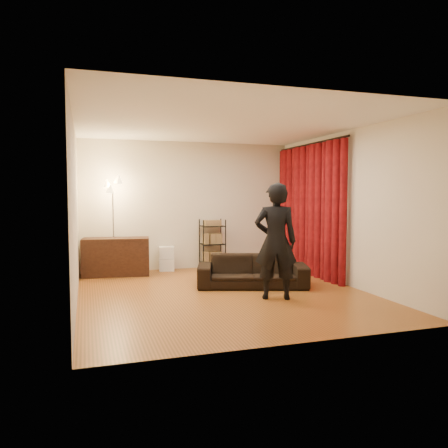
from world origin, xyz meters
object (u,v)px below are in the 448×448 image
object	(u,v)px
wire_shelf	(212,244)
floor_lamp	(113,228)
storage_boxes	(167,259)
sofa	(252,271)
person	(276,241)
media_cabinet	(116,257)

from	to	relation	value
wire_shelf	floor_lamp	bearing A→B (deg)	-149.76
wire_shelf	storage_boxes	bearing A→B (deg)	-157.40
sofa	floor_lamp	xyz separation A→B (m)	(-2.22, 1.75, 0.68)
person	sofa	bearing A→B (deg)	-69.46
wire_shelf	floor_lamp	size ratio (longest dim) A/B	0.56
person	media_cabinet	xyz separation A→B (m)	(-2.19, 2.68, -0.51)
sofa	person	distance (m)	1.09
media_cabinet	wire_shelf	world-z (taller)	wire_shelf
floor_lamp	media_cabinet	bearing A→B (deg)	25.99
person	storage_boxes	xyz separation A→B (m)	(-1.16, 2.89, -0.63)
person	wire_shelf	bearing A→B (deg)	-67.25
sofa	wire_shelf	size ratio (longest dim) A/B	1.77
person	storage_boxes	bearing A→B (deg)	-48.99
storage_boxes	floor_lamp	distance (m)	1.31
media_cabinet	storage_boxes	world-z (taller)	media_cabinet
media_cabinet	floor_lamp	size ratio (longest dim) A/B	0.67
person	media_cabinet	bearing A→B (deg)	-31.47
media_cabinet	storage_boxes	xyz separation A→B (m)	(1.04, 0.21, -0.12)
wire_shelf	floor_lamp	distance (m)	2.12
sofa	floor_lamp	bearing A→B (deg)	159.22
media_cabinet	wire_shelf	distance (m)	2.03
floor_lamp	wire_shelf	bearing A→B (deg)	5.60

